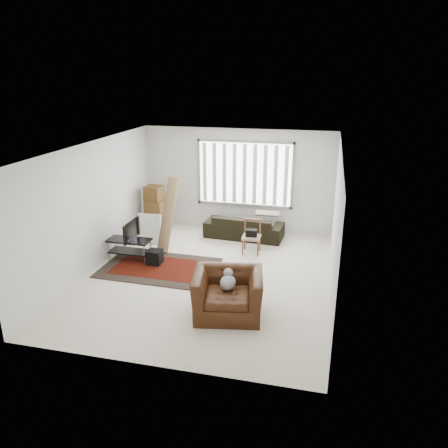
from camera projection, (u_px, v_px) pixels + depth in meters
The scene contains 11 objects.
room at pixel (214, 189), 8.99m from camera, with size 6.00×6.02×2.71m.
persian_rug at pixel (159, 268), 9.51m from camera, with size 2.48×1.68×0.02m.
tv_stand at pixel (129, 245), 9.85m from camera, with size 0.97×0.44×0.48m.
tv at pixel (128, 230), 9.73m from camera, with size 0.78×0.10×0.45m, color black.
subwoofer at pixel (155, 257), 9.65m from camera, with size 0.31×0.31×0.31m, color black.
moving_boxes at pixel (155, 211), 11.45m from camera, with size 0.55×0.52×1.25m.
white_flatpack at pixel (149, 229), 10.83m from camera, with size 0.57×0.08×0.73m, color silver.
rolled_rug at pixel (168, 215), 10.24m from camera, with size 0.26×0.26×1.76m, color brown.
sofa at pixel (244, 223), 11.17m from camera, with size 1.99×0.86×0.76m, color black.
side_chair at pixel (252, 235), 10.19m from camera, with size 0.44×0.44×0.78m.
armchair at pixel (228, 291), 7.59m from camera, with size 1.37×1.24×0.89m.
Camera 1 is at (2.28, -7.92, 4.06)m, focal length 35.00 mm.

